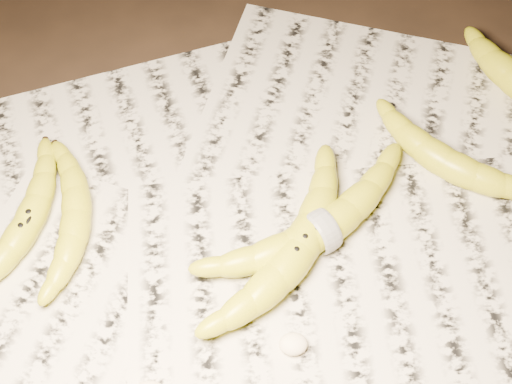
{
  "coord_description": "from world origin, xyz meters",
  "views": [
    {
      "loc": [
        -0.03,
        -0.39,
        0.68
      ],
      "look_at": [
        -0.01,
        0.03,
        0.05
      ],
      "focal_mm": 50.0,
      "sensor_mm": 36.0,
      "label": 1
    }
  ],
  "objects_px": {
    "banana_left_b": "(76,215)",
    "banana_taped": "(321,229)",
    "banana_left_a": "(25,223)",
    "banana_center": "(298,249)",
    "banana_upper_a": "(448,161)"
  },
  "relations": [
    {
      "from": "banana_left_b",
      "to": "banana_taped",
      "type": "bearing_deg",
      "value": -98.77
    },
    {
      "from": "banana_left_a",
      "to": "banana_left_b",
      "type": "relative_size",
      "value": 1.1
    },
    {
      "from": "banana_center",
      "to": "banana_upper_a",
      "type": "height_order",
      "value": "banana_center"
    },
    {
      "from": "banana_center",
      "to": "banana_taped",
      "type": "bearing_deg",
      "value": -14.41
    },
    {
      "from": "banana_center",
      "to": "banana_left_a",
      "type": "bearing_deg",
      "value": 114.77
    },
    {
      "from": "banana_left_a",
      "to": "banana_center",
      "type": "height_order",
      "value": "banana_center"
    },
    {
      "from": "banana_upper_a",
      "to": "banana_taped",
      "type": "bearing_deg",
      "value": -111.85
    },
    {
      "from": "banana_center",
      "to": "banana_taped",
      "type": "xyz_separation_m",
      "value": [
        0.03,
        0.02,
        -0.0
      ]
    },
    {
      "from": "banana_left_a",
      "to": "banana_left_b",
      "type": "bearing_deg",
      "value": -61.01
    },
    {
      "from": "banana_left_b",
      "to": "banana_taped",
      "type": "relative_size",
      "value": 0.71
    },
    {
      "from": "banana_left_a",
      "to": "banana_center",
      "type": "bearing_deg",
      "value": -79.33
    },
    {
      "from": "banana_taped",
      "to": "banana_upper_a",
      "type": "height_order",
      "value": "banana_taped"
    },
    {
      "from": "banana_upper_a",
      "to": "banana_left_a",
      "type": "bearing_deg",
      "value": -133.16
    },
    {
      "from": "banana_center",
      "to": "banana_upper_a",
      "type": "distance_m",
      "value": 0.21
    },
    {
      "from": "banana_left_a",
      "to": "banana_taped",
      "type": "distance_m",
      "value": 0.32
    }
  ]
}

